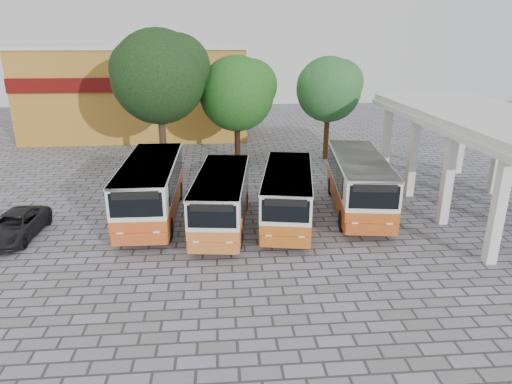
{
  "coord_description": "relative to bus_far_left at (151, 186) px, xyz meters",
  "views": [
    {
      "loc": [
        -3.53,
        -19.09,
        9.24
      ],
      "look_at": [
        -1.68,
        3.18,
        1.5
      ],
      "focal_mm": 32.0,
      "sensor_mm": 36.0,
      "label": 1
    }
  ],
  "objects": [
    {
      "name": "bus_centre_left",
      "position": [
        3.65,
        -1.47,
        -0.18
      ],
      "size": [
        3.18,
        7.87,
        2.76
      ],
      "rotation": [
        0.0,
        0.0,
        -0.11
      ],
      "color": "#C66828",
      "rests_on": "ground"
    },
    {
      "name": "bus_centre_right",
      "position": [
        7.01,
        -1.15,
        -0.17
      ],
      "size": [
        3.61,
        7.99,
        2.76
      ],
      "rotation": [
        0.0,
        0.0,
        -0.17
      ],
      "color": "#B65615",
      "rests_on": "ground"
    },
    {
      "name": "tree_right",
      "position": [
        11.94,
        11.3,
        3.73
      ],
      "size": [
        5.1,
        4.86,
        7.77
      ],
      "color": "#4A2F13",
      "rests_on": "ground"
    },
    {
      "name": "terminal_shelter",
      "position": [
        17.61,
        0.2,
        3.14
      ],
      "size": [
        6.8,
        15.8,
        5.4
      ],
      "color": "silver",
      "rests_on": "ground"
    },
    {
      "name": "bus_far_left",
      "position": [
        0.0,
        0.0,
        0.0
      ],
      "size": [
        2.7,
        8.52,
        3.06
      ],
      "rotation": [
        0.0,
        0.0,
        -0.01
      ],
      "color": "#BF4C1C",
      "rests_on": "ground"
    },
    {
      "name": "tree_middle",
      "position": [
        5.07,
        11.51,
        3.48
      ],
      "size": [
        5.85,
        5.57,
        7.86
      ],
      "color": "black",
      "rests_on": "ground"
    },
    {
      "name": "ground",
      "position": [
        7.11,
        -3.8,
        -1.77
      ],
      "size": [
        90.0,
        90.0,
        0.0
      ],
      "primitive_type": "plane",
      "color": "slate",
      "rests_on": "ground"
    },
    {
      "name": "shophouse_block",
      "position": [
        -3.89,
        22.19,
        2.39
      ],
      "size": [
        20.4,
        10.4,
        8.3
      ],
      "color": "#A97425",
      "rests_on": "ground"
    },
    {
      "name": "bus_far_right",
      "position": [
        11.08,
        0.1,
        -0.02
      ],
      "size": [
        3.65,
        8.68,
        3.03
      ],
      "rotation": [
        0.0,
        0.0,
        -0.13
      ],
      "color": "#B14914",
      "rests_on": "ground"
    },
    {
      "name": "tree_left",
      "position": [
        -0.38,
        9.95,
        4.91
      ],
      "size": [
        6.85,
        6.52,
        9.73
      ],
      "color": "#43321F",
      "rests_on": "ground"
    },
    {
      "name": "parked_car",
      "position": [
        -6.22,
        -2.06,
        -1.15
      ],
      "size": [
        2.29,
        4.55,
        1.23
      ],
      "primitive_type": "imported",
      "rotation": [
        0.0,
        0.0,
        -0.06
      ],
      "color": "black",
      "rests_on": "ground"
    }
  ]
}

